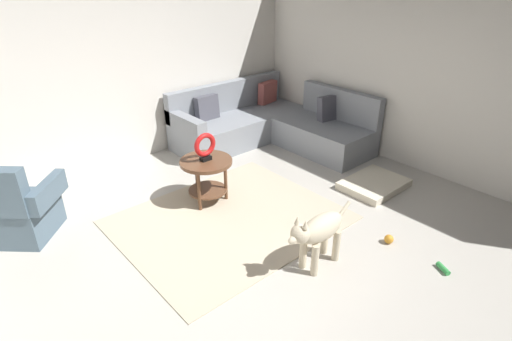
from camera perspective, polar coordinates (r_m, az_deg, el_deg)
The scene contains 12 objects.
ground_plane at distance 4.04m, azimuth 0.85°, elevation -12.46°, with size 6.00×6.00×0.10m, color #B7B2A8.
wall_back at distance 5.78m, azimuth -19.61°, elevation 13.71°, with size 6.00×0.12×2.70m, color silver.
wall_right at distance 5.68m, azimuth 24.15°, elevation 12.73°, with size 0.12×6.00×2.70m, color silver.
area_rug at distance 4.52m, azimuth -3.72°, elevation -6.89°, with size 2.30×1.90×0.01m, color #BCAD93.
sectional_couch at distance 6.36m, azimuth 2.02°, elevation 6.35°, with size 2.20×2.25×0.88m.
armchair at distance 4.74m, azimuth -30.68°, elevation -4.78°, with size 0.99×0.98×0.88m.
side_table at distance 4.69m, azimuth -6.97°, elevation 0.10°, with size 0.60×0.60×0.54m.
torus_sculpture at distance 4.57m, azimuth -7.17°, elevation 3.40°, with size 0.28×0.08×0.33m.
dog_bed_mat at distance 5.34m, azimuth 16.23°, elevation -1.85°, with size 0.80×0.60×0.09m, color beige.
dog at distance 3.72m, azimuth 8.78°, elevation -8.48°, with size 0.85×0.23×0.63m.
dog_toy_ball at distance 4.36m, azimuth 18.15°, elevation -9.14°, with size 0.09×0.09×0.09m, color orange.
dog_toy_rope at distance 4.20m, azimuth 24.78°, elevation -12.38°, with size 0.05×0.05×0.15m, color green.
Camera 1 is at (-2.12, -2.31, 2.50)m, focal length 28.49 mm.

